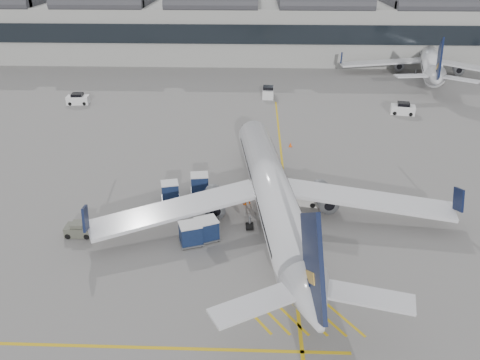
{
  "coord_description": "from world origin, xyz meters",
  "views": [
    {
      "loc": [
        6.91,
        -30.85,
        22.53
      ],
      "look_at": [
        5.63,
        5.24,
        4.0
      ],
      "focal_mm": 35.0,
      "sensor_mm": 36.0,
      "label": 1
    }
  ],
  "objects_px": {
    "belt_loader": "(296,196)",
    "ramp_agent_a": "(232,195)",
    "baggage_cart_a": "(207,229)",
    "pushback_tug": "(79,229)",
    "airliner_main": "(273,192)",
    "ramp_agent_b": "(246,195)"
  },
  "relations": [
    {
      "from": "belt_loader",
      "to": "ramp_agent_a",
      "type": "bearing_deg",
      "value": -166.91
    },
    {
      "from": "baggage_cart_a",
      "to": "pushback_tug",
      "type": "relative_size",
      "value": 1.05
    },
    {
      "from": "airliner_main",
      "to": "baggage_cart_a",
      "type": "xyz_separation_m",
      "value": [
        -5.54,
        -3.53,
        -1.67
      ]
    },
    {
      "from": "baggage_cart_a",
      "to": "pushback_tug",
      "type": "height_order",
      "value": "baggage_cart_a"
    },
    {
      "from": "baggage_cart_a",
      "to": "ramp_agent_a",
      "type": "distance_m",
      "value": 6.78
    },
    {
      "from": "airliner_main",
      "to": "pushback_tug",
      "type": "bearing_deg",
      "value": -176.64
    },
    {
      "from": "baggage_cart_a",
      "to": "ramp_agent_a",
      "type": "bearing_deg",
      "value": 50.09
    },
    {
      "from": "belt_loader",
      "to": "ramp_agent_b",
      "type": "relative_size",
      "value": 2.66
    },
    {
      "from": "ramp_agent_b",
      "to": "baggage_cart_a",
      "type": "bearing_deg",
      "value": 35.25
    },
    {
      "from": "airliner_main",
      "to": "baggage_cart_a",
      "type": "relative_size",
      "value": 14.79
    },
    {
      "from": "airliner_main",
      "to": "ramp_agent_a",
      "type": "relative_size",
      "value": 22.35
    },
    {
      "from": "airliner_main",
      "to": "ramp_agent_b",
      "type": "relative_size",
      "value": 17.31
    },
    {
      "from": "airliner_main",
      "to": "ramp_agent_b",
      "type": "bearing_deg",
      "value": 125.23
    },
    {
      "from": "ramp_agent_a",
      "to": "pushback_tug",
      "type": "xyz_separation_m",
      "value": [
        -12.75,
        -6.23,
        -0.22
      ]
    },
    {
      "from": "belt_loader",
      "to": "baggage_cart_a",
      "type": "relative_size",
      "value": 2.27
    },
    {
      "from": "ramp_agent_a",
      "to": "airliner_main",
      "type": "bearing_deg",
      "value": -70.47
    },
    {
      "from": "belt_loader",
      "to": "baggage_cart_a",
      "type": "xyz_separation_m",
      "value": [
        -7.94,
        -6.78,
        0.44
      ]
    },
    {
      "from": "airliner_main",
      "to": "pushback_tug",
      "type": "relative_size",
      "value": 15.53
    },
    {
      "from": "airliner_main",
      "to": "baggage_cart_a",
      "type": "distance_m",
      "value": 6.78
    },
    {
      "from": "ramp_agent_b",
      "to": "pushback_tug",
      "type": "bearing_deg",
      "value": -5.45
    },
    {
      "from": "belt_loader",
      "to": "airliner_main",
      "type": "bearing_deg",
      "value": -115.67
    },
    {
      "from": "airliner_main",
      "to": "ramp_agent_b",
      "type": "height_order",
      "value": "airliner_main"
    }
  ]
}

